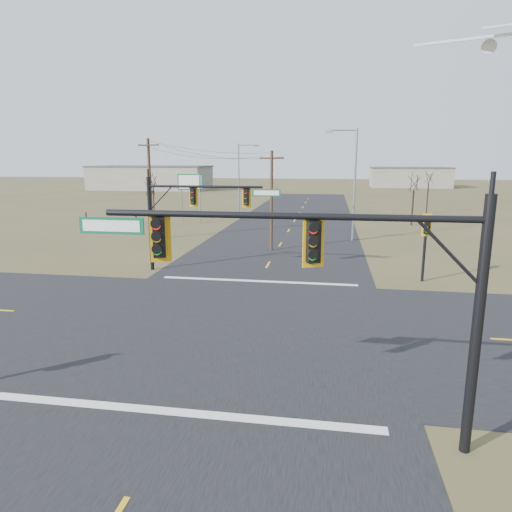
{
  "coord_description": "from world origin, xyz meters",
  "views": [
    {
      "loc": [
        4.22,
        -19.18,
        7.34
      ],
      "look_at": [
        0.93,
        1.0,
        3.0
      ],
      "focal_mm": 32.0,
      "sensor_mm": 36.0,
      "label": 1
    }
  ],
  "objects": [
    {
      "name": "bare_tree_c",
      "position": [
        13.37,
        34.24,
        4.88
      ],
      "size": [
        3.18,
        3.18,
        6.22
      ],
      "rotation": [
        0.0,
        0.0,
        -0.24
      ],
      "color": "black",
      "rests_on": "ground"
    },
    {
      "name": "utility_pole_far",
      "position": [
        -12.19,
        20.98,
        4.78
      ],
      "size": [
        2.19,
        0.76,
        9.19
      ],
      "rotation": [
        0.0,
        0.0,
        -0.29
      ],
      "color": "#4B3220",
      "rests_on": "ground"
    },
    {
      "name": "highway_sign",
      "position": [
        -12.22,
        33.34,
        4.03
      ],
      "size": [
        3.01,
        0.36,
        5.66
      ],
      "rotation": [
        0.0,
        0.0,
        0.09
      ],
      "color": "gray",
      "rests_on": "ground"
    },
    {
      "name": "warehouse_mid",
      "position": [
        25.0,
        110.0,
        2.5
      ],
      "size": [
        20.0,
        12.0,
        5.0
      ],
      "primitive_type": "cube",
      "color": "gray",
      "rests_on": "ground"
    },
    {
      "name": "stop_bar_far",
      "position": [
        0.0,
        7.5,
        0.03
      ],
      "size": [
        12.0,
        0.4,
        0.01
      ],
      "primitive_type": "cube",
      "color": "silver",
      "rests_on": "road_ns"
    },
    {
      "name": "warehouse_left",
      "position": [
        -40.0,
        90.0,
        2.75
      ],
      "size": [
        28.0,
        14.0,
        5.5
      ],
      "primitive_type": "cube",
      "color": "gray",
      "rests_on": "ground"
    },
    {
      "name": "mast_arm_far",
      "position": [
        -4.34,
        9.42,
        4.52
      ],
      "size": [
        8.82,
        0.41,
        6.22
      ],
      "rotation": [
        0.0,
        0.0,
        0.02
      ],
      "color": "black",
      "rests_on": "ground"
    },
    {
      "name": "bare_tree_a",
      "position": [
        -15.19,
        28.38,
        4.42
      ],
      "size": [
        2.5,
        2.5,
        5.59
      ],
      "rotation": [
        0.0,
        0.0,
        0.1
      ],
      "color": "black",
      "rests_on": "ground"
    },
    {
      "name": "bare_tree_b",
      "position": [
        -19.96,
        41.03,
        4.66
      ],
      "size": [
        2.75,
        2.75,
        5.83
      ],
      "rotation": [
        0.0,
        0.0,
        -0.23
      ],
      "color": "black",
      "rests_on": "ground"
    },
    {
      "name": "ground",
      "position": [
        0.0,
        0.0,
        0.0
      ],
      "size": [
        320.0,
        320.0,
        0.0
      ],
      "primitive_type": "plane",
      "color": "brown",
      "rests_on": "ground"
    },
    {
      "name": "streetlight_c",
      "position": [
        -6.72,
        36.13,
        5.17
      ],
      "size": [
        2.58,
        0.35,
        9.21
      ],
      "rotation": [
        0.0,
        0.0,
        0.26
      ],
      "color": "gray",
      "rests_on": "ground"
    },
    {
      "name": "road_ew",
      "position": [
        0.0,
        0.0,
        0.01
      ],
      "size": [
        160.0,
        14.0,
        0.02
      ],
      "primitive_type": "cube",
      "color": "black",
      "rests_on": "ground"
    },
    {
      "name": "mast_arm_near",
      "position": [
        3.95,
        -8.02,
        4.8
      ],
      "size": [
        10.33,
        0.58,
        6.57
      ],
      "rotation": [
        0.0,
        0.0,
        0.39
      ],
      "color": "black",
      "rests_on": "ground"
    },
    {
      "name": "streetlight_a",
      "position": [
        6.1,
        23.05,
        5.64
      ],
      "size": [
        2.8,
        0.33,
        10.05
      ],
      "rotation": [
        0.0,
        0.0,
        -0.14
      ],
      "color": "gray",
      "rests_on": "ground"
    },
    {
      "name": "pedestal_signal_ne",
      "position": [
        9.95,
        9.08,
        3.09
      ],
      "size": [
        0.59,
        0.51,
        4.2
      ],
      "rotation": [
        0.0,
        0.0,
        0.08
      ],
      "color": "black",
      "rests_on": "ground"
    },
    {
      "name": "road_ns",
      "position": [
        0.0,
        0.0,
        0.01
      ],
      "size": [
        14.0,
        160.0,
        0.02
      ],
      "primitive_type": "cube",
      "color": "black",
      "rests_on": "ground"
    },
    {
      "name": "stop_bar_near",
      "position": [
        0.0,
        -7.5,
        0.03
      ],
      "size": [
        12.0,
        0.4,
        0.01
      ],
      "primitive_type": "cube",
      "color": "silver",
      "rests_on": "road_ns"
    },
    {
      "name": "utility_pole_near",
      "position": [
        -0.47,
        17.41,
        4.22
      ],
      "size": [
        1.93,
        0.59,
        8.02
      ],
      "rotation": [
        0.0,
        0.0,
        0.24
      ],
      "color": "#4B3220",
      "rests_on": "ground"
    },
    {
      "name": "bare_tree_d",
      "position": [
        17.33,
        46.43,
        4.99
      ],
      "size": [
        2.9,
        2.9,
        6.19
      ],
      "rotation": [
        0.0,
        0.0,
        0.27
      ],
      "color": "black",
      "rests_on": "ground"
    }
  ]
}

